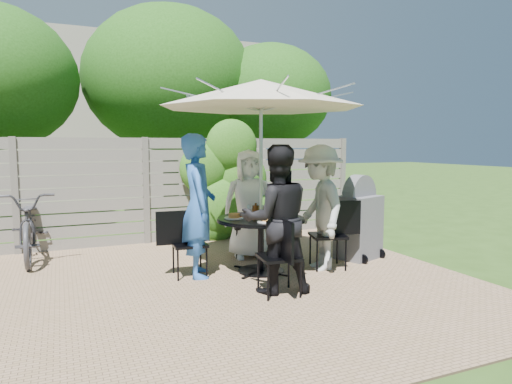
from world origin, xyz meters
name	(u,v)px	position (x,y,z in m)	size (l,w,h in m)	color
backyard_envelope	(107,116)	(0.09, 10.29, 2.61)	(60.00, 60.00, 5.00)	#2B4816
patio_table	(261,234)	(1.09, 0.58, 0.53)	(1.36, 1.36, 0.76)	black
umbrella	(261,94)	(1.09, 0.58, 2.38)	(3.11, 3.11, 2.57)	silver
chair_back	(247,237)	(1.28, 1.52, 0.29)	(0.55, 0.73, 0.97)	black
person_back	(249,204)	(1.25, 1.39, 0.83)	(0.81, 0.53, 1.65)	white
chair_left	(189,257)	(0.14, 0.76, 0.27)	(0.65, 0.45, 0.88)	black
person_left	(198,206)	(0.28, 0.74, 0.93)	(0.68, 0.45, 1.86)	#2A60B7
chair_front	(279,273)	(0.90, -0.37, 0.28)	(0.49, 0.68, 0.91)	black
person_front	(276,220)	(0.93, -0.24, 0.86)	(0.84, 0.65, 1.73)	black
chair_right	(329,249)	(2.04, 0.38, 0.29)	(0.73, 0.57, 0.96)	black
person_right	(320,208)	(1.90, 0.41, 0.86)	(1.12, 0.64, 1.73)	#ABADA8
plate_back	(255,212)	(1.16, 0.93, 0.78)	(0.26, 0.26, 0.06)	white
plate_left	(234,217)	(0.74, 0.65, 0.78)	(0.26, 0.26, 0.06)	white
plate_front	(267,220)	(1.02, 0.22, 0.78)	(0.26, 0.26, 0.06)	white
plate_right	(287,215)	(1.44, 0.50, 0.78)	(0.26, 0.26, 0.06)	white
plate_extra	(280,219)	(1.21, 0.25, 0.78)	(0.24, 0.24, 0.06)	white
glass_back	(249,210)	(1.04, 0.85, 0.83)	(0.07, 0.07, 0.14)	silver
glass_front	(273,215)	(1.14, 0.30, 0.83)	(0.07, 0.07, 0.14)	silver
glass_right	(278,211)	(1.36, 0.63, 0.83)	(0.07, 0.07, 0.14)	silver
syrup_jug	(256,211)	(1.04, 0.64, 0.84)	(0.09, 0.09, 0.16)	#59280C
coffee_cup	(264,210)	(1.23, 0.77, 0.82)	(0.08, 0.08, 0.12)	#C6B293
bicycle	(31,225)	(-1.78, 2.60, 0.53)	(0.70, 2.00, 1.05)	#333338
bbq_grill	(359,221)	(2.74, 0.68, 0.58)	(0.76, 0.67, 1.28)	#58585D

